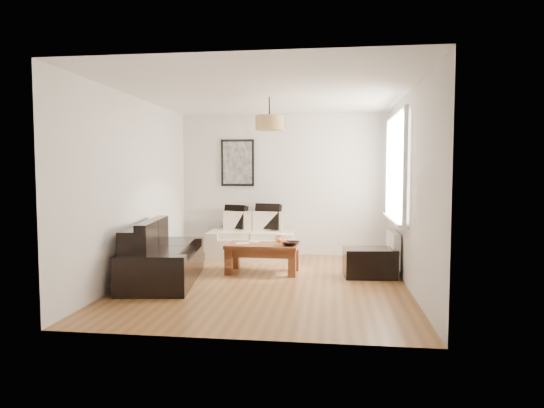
# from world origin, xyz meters

# --- Properties ---
(floor) EXTENTS (4.50, 4.50, 0.00)m
(floor) POSITION_xyz_m (0.00, 0.00, 0.00)
(floor) COLOR brown
(floor) RESTS_ON ground
(ceiling) EXTENTS (3.80, 4.50, 0.00)m
(ceiling) POSITION_xyz_m (0.00, 0.00, 2.60)
(ceiling) COLOR white
(ceiling) RESTS_ON floor
(wall_back) EXTENTS (3.80, 0.04, 2.60)m
(wall_back) POSITION_xyz_m (0.00, 2.25, 1.30)
(wall_back) COLOR silver
(wall_back) RESTS_ON floor
(wall_front) EXTENTS (3.80, 0.04, 2.60)m
(wall_front) POSITION_xyz_m (0.00, -2.25, 1.30)
(wall_front) COLOR silver
(wall_front) RESTS_ON floor
(wall_left) EXTENTS (0.04, 4.50, 2.60)m
(wall_left) POSITION_xyz_m (-1.90, 0.00, 1.30)
(wall_left) COLOR silver
(wall_left) RESTS_ON floor
(wall_right) EXTENTS (0.04, 4.50, 2.60)m
(wall_right) POSITION_xyz_m (1.90, 0.00, 1.30)
(wall_right) COLOR silver
(wall_right) RESTS_ON floor
(window_bay) EXTENTS (0.14, 1.90, 1.60)m
(window_bay) POSITION_xyz_m (1.86, 0.80, 1.60)
(window_bay) COLOR white
(window_bay) RESTS_ON wall_right
(radiator) EXTENTS (0.10, 0.90, 0.52)m
(radiator) POSITION_xyz_m (1.82, 0.80, 0.38)
(radiator) COLOR white
(radiator) RESTS_ON wall_right
(poster) EXTENTS (0.62, 0.04, 0.87)m
(poster) POSITION_xyz_m (-0.85, 2.22, 1.70)
(poster) COLOR black
(poster) RESTS_ON wall_back
(pendant_shade) EXTENTS (0.40, 0.40, 0.20)m
(pendant_shade) POSITION_xyz_m (0.00, 0.30, 2.23)
(pendant_shade) COLOR tan
(pendant_shade) RESTS_ON ceiling
(loveseat_cream) EXTENTS (1.55, 0.89, 0.76)m
(loveseat_cream) POSITION_xyz_m (-0.52, 1.78, 0.38)
(loveseat_cream) COLOR #C1B49B
(loveseat_cream) RESTS_ON floor
(sofa_leather) EXTENTS (1.12, 1.91, 0.78)m
(sofa_leather) POSITION_xyz_m (-1.43, -0.16, 0.39)
(sofa_leather) COLOR black
(sofa_leather) RESTS_ON floor
(coffee_table) EXTENTS (1.11, 0.63, 0.44)m
(coffee_table) POSITION_xyz_m (-0.14, 0.59, 0.22)
(coffee_table) COLOR brown
(coffee_table) RESTS_ON floor
(ottoman) EXTENTS (0.78, 0.54, 0.42)m
(ottoman) POSITION_xyz_m (1.45, 0.49, 0.21)
(ottoman) COLOR black
(ottoman) RESTS_ON floor
(cushion_left) EXTENTS (0.46, 0.30, 0.44)m
(cushion_left) POSITION_xyz_m (-0.85, 1.96, 0.71)
(cushion_left) COLOR black
(cushion_left) RESTS_ON loveseat_cream
(cushion_right) EXTENTS (0.49, 0.25, 0.47)m
(cushion_right) POSITION_xyz_m (-0.25, 1.96, 0.72)
(cushion_right) COLOR black
(cushion_right) RESTS_ON loveseat_cream
(fruit_bowl) EXTENTS (0.31, 0.31, 0.06)m
(fruit_bowl) POSITION_xyz_m (0.30, 0.46, 0.48)
(fruit_bowl) COLOR black
(fruit_bowl) RESTS_ON coffee_table
(orange_a) EXTENTS (0.09, 0.09, 0.09)m
(orange_a) POSITION_xyz_m (0.19, 0.59, 0.48)
(orange_a) COLOR orange
(orange_a) RESTS_ON fruit_bowl
(orange_b) EXTENTS (0.08, 0.08, 0.07)m
(orange_b) POSITION_xyz_m (0.23, 0.67, 0.48)
(orange_b) COLOR #DD5E12
(orange_b) RESTS_ON fruit_bowl
(orange_c) EXTENTS (0.08, 0.08, 0.08)m
(orange_c) POSITION_xyz_m (0.10, 0.72, 0.48)
(orange_c) COLOR #D85712
(orange_c) RESTS_ON fruit_bowl
(papers) EXTENTS (0.24, 0.21, 0.01)m
(papers) POSITION_xyz_m (-0.45, 0.58, 0.45)
(papers) COLOR beige
(papers) RESTS_ON coffee_table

